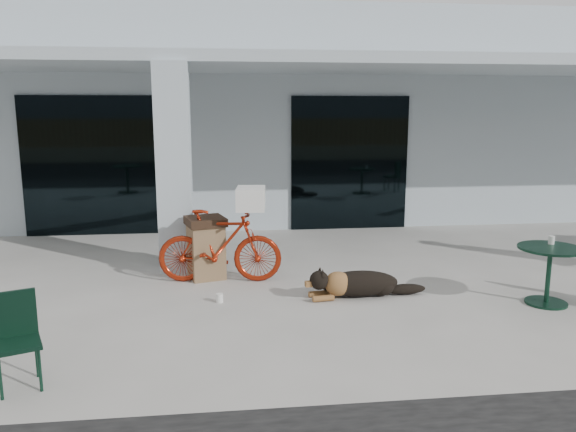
{
  "coord_description": "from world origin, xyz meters",
  "views": [
    {
      "loc": [
        -0.79,
        -6.23,
        2.44
      ],
      "look_at": [
        0.1,
        1.26,
        1.0
      ],
      "focal_mm": 35.0,
      "sensor_mm": 36.0,
      "label": 1
    }
  ],
  "objects": [
    {
      "name": "ground",
      "position": [
        0.0,
        0.0,
        0.0
      ],
      "size": [
        80.0,
        80.0,
        0.0
      ],
      "primitive_type": "plane",
      "color": "#B3AFA8",
      "rests_on": "ground"
    },
    {
      "name": "building",
      "position": [
        0.0,
        8.5,
        2.25
      ],
      "size": [
        22.0,
        7.0,
        4.5
      ],
      "primitive_type": "cube",
      "color": "#B0BEC7",
      "rests_on": "ground"
    },
    {
      "name": "storefront_glass_left",
      "position": [
        -3.2,
        4.98,
        1.35
      ],
      "size": [
        2.8,
        0.06,
        2.7
      ],
      "primitive_type": "cube",
      "color": "black",
      "rests_on": "ground"
    },
    {
      "name": "storefront_glass_right",
      "position": [
        1.8,
        4.98,
        1.35
      ],
      "size": [
        2.4,
        0.06,
        2.7
      ],
      "primitive_type": "cube",
      "color": "black",
      "rests_on": "ground"
    },
    {
      "name": "column",
      "position": [
        -1.5,
        2.3,
        1.56
      ],
      "size": [
        0.5,
        0.5,
        3.12
      ],
      "primitive_type": "cube",
      "color": "#B0BEC7",
      "rests_on": "ground"
    },
    {
      "name": "overhang",
      "position": [
        0.0,
        3.6,
        3.21
      ],
      "size": [
        22.0,
        2.8,
        0.18
      ],
      "primitive_type": "cube",
      "color": "#B0BEC7",
      "rests_on": "column"
    },
    {
      "name": "bicycle",
      "position": [
        -0.84,
        1.58,
        0.53
      ],
      "size": [
        1.8,
        0.67,
        1.05
      ],
      "primitive_type": "imported",
      "rotation": [
        0.0,
        0.0,
        1.47
      ],
      "color": "maroon",
      "rests_on": "ground"
    },
    {
      "name": "laundry_basket",
      "position": [
        -0.4,
        1.53,
        1.21
      ],
      "size": [
        0.44,
        0.57,
        0.31
      ],
      "primitive_type": "cube",
      "rotation": [
        0.0,
        0.0,
        1.47
      ],
      "color": "white",
      "rests_on": "bicycle"
    },
    {
      "name": "dog",
      "position": [
        0.98,
        0.7,
        0.2
      ],
      "size": [
        1.24,
        0.54,
        0.4
      ],
      "primitive_type": null,
      "rotation": [
        0.0,
        0.0,
        0.12
      ],
      "color": "black",
      "rests_on": "ground"
    },
    {
      "name": "cup_near_dog",
      "position": [
        -0.85,
        0.69,
        0.06
      ],
      "size": [
        0.12,
        0.12,
        0.11
      ],
      "primitive_type": "cylinder",
      "rotation": [
        0.0,
        0.0,
        -0.33
      ],
      "color": "white",
      "rests_on": "ground"
    },
    {
      "name": "cafe_chair_near",
      "position": [
        -2.61,
        -1.37,
        0.42
      ],
      "size": [
        0.51,
        0.53,
        0.85
      ],
      "primitive_type": null,
      "rotation": [
        0.0,
        0.0,
        0.39
      ],
      "color": "#113223",
      "rests_on": "ground"
    },
    {
      "name": "cafe_table_far",
      "position": [
        3.28,
        0.15,
        0.37
      ],
      "size": [
        1.05,
        1.05,
        0.74
      ],
      "primitive_type": null,
      "rotation": [
        0.0,
        0.0,
        0.43
      ],
      "color": "#113223",
      "rests_on": "ground"
    },
    {
      "name": "cup_on_table",
      "position": [
        3.37,
        0.3,
        0.8
      ],
      "size": [
        0.1,
        0.1,
        0.11
      ],
      "primitive_type": "cylinder",
      "rotation": [
        0.0,
        0.0,
        0.43
      ],
      "color": "white",
      "rests_on": "cafe_table_far"
    },
    {
      "name": "trash_receptacle",
      "position": [
        -1.04,
        1.8,
        0.45
      ],
      "size": [
        0.65,
        0.65,
        0.91
      ],
      "primitive_type": null,
      "rotation": [
        0.0,
        0.0,
        0.27
      ],
      "color": "brown",
      "rests_on": "ground"
    }
  ]
}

